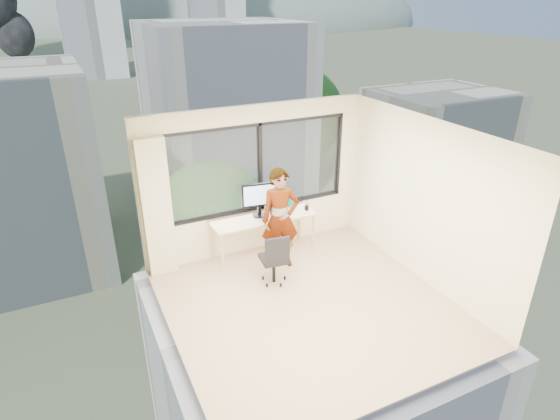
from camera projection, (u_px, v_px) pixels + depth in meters
floor at (309, 306)px, 6.90m from camera, size 4.00×4.00×0.01m
ceiling at (315, 135)px, 5.80m from camera, size 4.00×4.00×0.01m
wall_front at (408, 309)px, 4.72m from camera, size 4.00×0.01×2.60m
wall_left at (166, 261)px, 5.56m from camera, size 0.01×4.00×2.60m
wall_right at (425, 202)px, 7.14m from camera, size 0.01×4.00×2.60m
window_wall at (257, 167)px, 7.91m from camera, size 3.30×0.16×1.55m
curtain at (157, 209)px, 7.27m from camera, size 0.45×0.14×2.30m
desk at (264, 236)px, 8.10m from camera, size 1.80×0.60×0.75m
chair at (274, 257)px, 7.29m from camera, size 0.52×0.52×0.91m
person at (280, 219)px, 7.61m from camera, size 0.71×0.55×1.72m
monitor at (259, 199)px, 7.85m from camera, size 0.62×0.22×0.60m
game_console at (276, 207)px, 8.20m from camera, size 0.39×0.36×0.08m
laptop at (281, 209)px, 7.99m from camera, size 0.40×0.41×0.20m
cellphone at (265, 220)px, 7.81m from camera, size 0.11×0.08×0.01m
pen_cup at (307, 207)px, 8.17m from camera, size 0.08×0.08×0.09m
handbag at (288, 201)px, 8.28m from camera, size 0.28×0.18×0.20m
exterior_ground at (63, 78)px, 110.74m from camera, size 400.00×400.00×0.04m
near_bldg_b at (226, 110)px, 45.18m from camera, size 14.00×13.00×16.00m
near_bldg_c at (436, 143)px, 45.39m from camera, size 12.00×10.00×10.00m
far_tower_b at (88, 9)px, 107.56m from camera, size 13.00×13.00×30.00m
far_tower_c at (213, 13)px, 139.33m from camera, size 15.00×15.00×26.00m
hill_b at (208, 24)px, 313.42m from camera, size 300.00×220.00×96.00m
tree_b at (215, 252)px, 27.18m from camera, size 7.60×7.60×9.00m
tree_c at (305, 124)px, 52.03m from camera, size 8.40×8.40×10.00m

